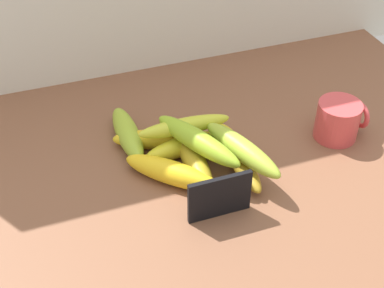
{
  "coord_description": "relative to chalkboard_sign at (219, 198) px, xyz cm",
  "views": [
    {
      "loc": [
        -30.73,
        -67.95,
        69.96
      ],
      "look_at": [
        -6.06,
        2.34,
        8.0
      ],
      "focal_mm": 49.87,
      "sensor_mm": 36.0,
      "label": 1
    }
  ],
  "objects": [
    {
      "name": "banana_6",
      "position": [
        -5.49,
        20.64,
        -1.92
      ],
      "size": [
        16.09,
        8.96,
        3.87
      ],
      "primitive_type": "ellipsoid",
      "rotation": [
        0.0,
        0.0,
        2.8
      ],
      "color": "gold",
      "rests_on": "counter_top"
    },
    {
      "name": "banana_2",
      "position": [
        -0.2,
        11.74,
        -1.79
      ],
      "size": [
        4.57,
        17.94,
        4.14
      ],
      "primitive_type": "ellipsoid",
      "rotation": [
        0.0,
        0.0,
        4.69
      ],
      "color": "gold",
      "rests_on": "counter_top"
    },
    {
      "name": "banana_10",
      "position": [
        7.55,
        8.27,
        1.79
      ],
      "size": [
        10.04,
        18.92,
        4.02
      ],
      "primitive_type": "ellipsoid",
      "rotation": [
        0.0,
        0.0,
        5.05
      ],
      "color": "#A1BC35",
      "rests_on": "banana_1"
    },
    {
      "name": "banana_5",
      "position": [
        -1.1,
        16.8,
        -1.91
      ],
      "size": [
        15.6,
        6.4,
        3.89
      ],
      "primitive_type": "ellipsoid",
      "rotation": [
        0.0,
        0.0,
        0.17
      ],
      "color": "gold",
      "rests_on": "counter_top"
    },
    {
      "name": "banana_3",
      "position": [
        -9.78,
        23.76,
        -1.68
      ],
      "size": [
        4.64,
        17.01,
        4.36
      ],
      "primitive_type": "ellipsoid",
      "rotation": [
        0.0,
        0.0,
        4.73
      ],
      "color": "#99B730",
      "rests_on": "counter_top"
    },
    {
      "name": "counter_top",
      "position": [
        5.95,
        11.04,
        -5.36
      ],
      "size": [
        110.0,
        76.0,
        3.0
      ],
      "primitive_type": "cube",
      "color": "brown",
      "rests_on": "ground"
    },
    {
      "name": "banana_9",
      "position": [
        0.12,
        18.25,
        1.64
      ],
      "size": [
        17.98,
        3.73,
        3.23
      ],
      "primitive_type": "ellipsoid",
      "rotation": [
        0.0,
        0.0,
        -0.03
      ],
      "color": "gold",
      "rests_on": "banana_5"
    },
    {
      "name": "coffee_mug",
      "position": [
        29.87,
        12.04,
        0.03
      ],
      "size": [
        10.0,
        8.5,
        7.78
      ],
      "color": "#D14648",
      "rests_on": "counter_top"
    },
    {
      "name": "banana_4",
      "position": [
        8.19,
        12.63,
        -1.84
      ],
      "size": [
        4.08,
        15.83,
        4.04
      ],
      "primitive_type": "ellipsoid",
      "rotation": [
        0.0,
        0.0,
        1.57
      ],
      "color": "yellow",
      "rests_on": "counter_top"
    },
    {
      "name": "banana_7",
      "position": [
        -5.08,
        10.24,
        -1.66
      ],
      "size": [
        16.38,
        15.98,
        4.39
      ],
      "primitive_type": "ellipsoid",
      "rotation": [
        0.0,
        0.0,
        5.52
      ],
      "color": "yellow",
      "rests_on": "counter_top"
    },
    {
      "name": "banana_0",
      "position": [
        3.34,
        15.4,
        -1.68
      ],
      "size": [
        15.91,
        8.82,
        4.36
      ],
      "primitive_type": "ellipsoid",
      "rotation": [
        0.0,
        0.0,
        5.97
      ],
      "color": "gold",
      "rests_on": "counter_top"
    },
    {
      "name": "banana_8",
      "position": [
        0.71,
        12.66,
        2.28
      ],
      "size": [
        12.48,
        19.58,
        3.99
      ],
      "primitive_type": "ellipsoid",
      "rotation": [
        0.0,
        0.0,
        5.18
      ],
      "color": "#94BB28",
      "rests_on": "banana_2"
    },
    {
      "name": "banana_1",
      "position": [
        7.84,
        9.08,
        -2.04
      ],
      "size": [
        3.74,
        16.74,
        3.64
      ],
      "primitive_type": "ellipsoid",
      "rotation": [
        0.0,
        0.0,
        4.71
      ],
      "color": "#AE8B22",
      "rests_on": "counter_top"
    },
    {
      "name": "chalkboard_sign",
      "position": [
        0.0,
        0.0,
        0.0
      ],
      "size": [
        11.0,
        1.8,
        8.4
      ],
      "color": "black",
      "rests_on": "counter_top"
    }
  ]
}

